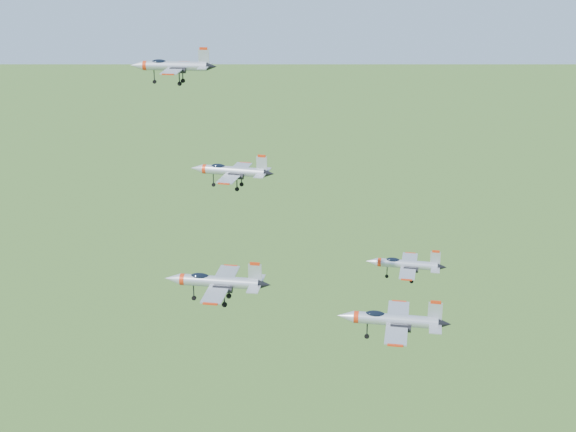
{
  "coord_description": "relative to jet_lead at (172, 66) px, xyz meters",
  "views": [
    {
      "loc": [
        -10.71,
        -95.02,
        168.19
      ],
      "look_at": [
        -1.5,
        -0.72,
        133.23
      ],
      "focal_mm": 50.0,
      "sensor_mm": 36.0,
      "label": 1
    }
  ],
  "objects": [
    {
      "name": "jet_lead",
      "position": [
        0.0,
        0.0,
        0.0
      ],
      "size": [
        12.12,
        10.18,
        3.25
      ],
      "rotation": [
        0.0,
        0.0,
        -0.19
      ],
      "color": "#A1A5AD"
    },
    {
      "name": "jet_left_high",
      "position": [
        7.31,
        -16.41,
        -10.3
      ],
      "size": [
        10.56,
        9.04,
        2.9
      ],
      "rotation": [
        0.0,
        0.0,
        -0.33
      ],
      "color": "#A1A5AD"
    },
    {
      "name": "jet_right_high",
      "position": [
        5.02,
        -31.93,
        -18.06
      ],
      "size": [
        11.76,
        9.95,
        3.18
      ],
      "rotation": [
        0.0,
        0.0,
        -0.25
      ],
      "color": "#A1A5AD"
    },
    {
      "name": "jet_left_low",
      "position": [
        32.41,
        -6.93,
        -28.1
      ],
      "size": [
        11.55,
        9.84,
        3.15
      ],
      "rotation": [
        0.0,
        0.0,
        -0.3
      ],
      "color": "#A1A5AD"
    },
    {
      "name": "jet_right_low",
      "position": [
        25.18,
        -30.24,
        -24.63
      ],
      "size": [
        13.06,
        11.08,
        3.54
      ],
      "rotation": [
        0.0,
        0.0,
        -0.27
      ],
      "color": "#A1A5AD"
    }
  ]
}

